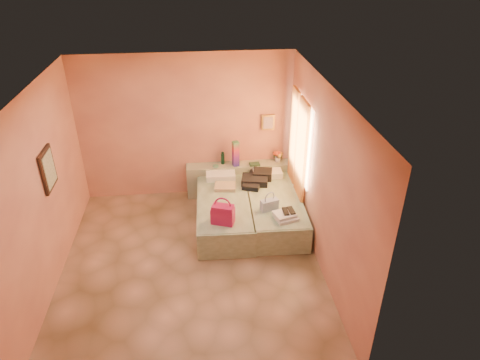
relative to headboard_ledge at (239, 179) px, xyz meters
The scene contains 16 objects.
ground 2.34m from the headboard_ledge, 114.90° to the right, with size 4.50×4.50×0.00m, color tan.
room_walls 2.25m from the headboard_ledge, 116.65° to the right, with size 4.02×4.51×2.81m.
headboard_ledge is the anchor object (origin of this frame).
bed_left 1.12m from the headboard_ledge, 109.65° to the right, with size 0.90×2.00×0.50m, color #A8C09B.
bed_right 1.18m from the headboard_ledge, 63.43° to the right, with size 0.90×2.00×0.50m, color #A8C09B.
water_bottle 0.54m from the headboard_ledge, behind, with size 0.07×0.07×0.24m, color #133623.
rainbow_box 0.58m from the headboard_ledge, 141.58° to the right, with size 0.11×0.11×0.50m, color #B61650.
small_dish 0.57m from the headboard_ledge, behind, with size 0.11×0.11×0.03m, color #4D8E6F.
green_book 0.46m from the headboard_ledge, 13.04° to the right, with size 0.20×0.14×0.03m, color #24442D.
flower_vase 0.90m from the headboard_ledge, ahead, with size 0.20×0.20×0.26m, color silver.
magenta_handbag 1.82m from the headboard_ledge, 104.23° to the right, with size 0.36×0.20×0.34m, color #B61650.
khaki_garment 0.75m from the headboard_ledge, 116.38° to the right, with size 0.38×0.31×0.07m, color tan.
clothes_pile 0.64m from the headboard_ledge, 60.25° to the right, with size 0.52×0.52×0.16m, color black.
blue_handbag 1.51m from the headboard_ledge, 75.78° to the right, with size 0.30×0.13×0.19m, color #3C5C90.
towel_stack 1.85m from the headboard_ledge, 71.22° to the right, with size 0.35×0.30×0.10m, color silver.
sandal_pair 1.82m from the headboard_ledge, 69.17° to the right, with size 0.16×0.22×0.02m, color black.
Camera 1 is at (0.19, -5.30, 4.48)m, focal length 32.00 mm.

